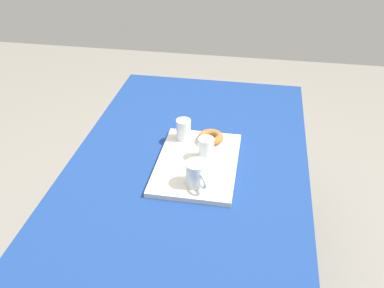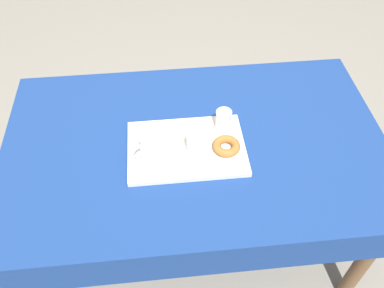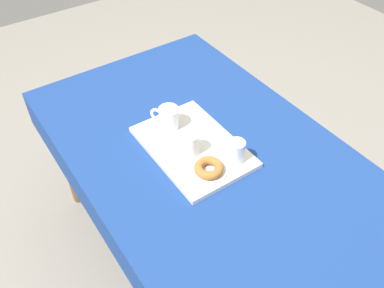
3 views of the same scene
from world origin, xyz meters
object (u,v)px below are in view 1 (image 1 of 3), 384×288
Objects in this scene: dining_table at (189,174)px; serving_tray at (197,163)px; donut_plate_left at (211,141)px; water_glass_near at (184,130)px; water_glass_far at (206,149)px; tea_mug_left at (197,174)px; sugar_donut_left at (211,137)px.

serving_tray is (0.04, 0.04, 0.09)m from dining_table.
water_glass_near is at bearing -92.90° from donut_plate_left.
water_glass_far reaches higher than dining_table.
water_glass_near is 0.69× the size of donut_plate_left.
donut_plate_left is (-0.15, 0.03, 0.01)m from serving_tray.
dining_table is at bearing -134.64° from serving_tray.
dining_table is 13.61× the size of tea_mug_left.
water_glass_far is 0.69× the size of donut_plate_left.
dining_table is 14.35× the size of sugar_donut_left.
tea_mug_left is 1.05× the size of sugar_donut_left.
serving_tray is 0.16m from donut_plate_left.
water_glass_near is 0.12m from sugar_donut_left.
serving_tray reaches higher than dining_table.
dining_table is 0.24m from tea_mug_left.
serving_tray is at bearing -171.79° from tea_mug_left.
water_glass_far is (-0.03, 0.03, 0.05)m from serving_tray.
water_glass_far is 0.12m from sugar_donut_left.
serving_tray is at bearing -12.55° from sugar_donut_left.
dining_table is at bearing -33.05° from donut_plate_left.
donut_plate_left is at bearing 87.10° from water_glass_near.
sugar_donut_left is at bearing 146.95° from dining_table.
sugar_donut_left is at bearing 167.45° from serving_tray.
serving_tray is 3.46× the size of donut_plate_left.
water_glass_near reaches higher than sugar_donut_left.
serving_tray is at bearing 28.42° from water_glass_near.
dining_table is at bearing -33.05° from sugar_donut_left.
tea_mug_left is at bearing -3.34° from water_glass_far.
water_glass_near is at bearing -137.67° from water_glass_far.
tea_mug_left reaches higher than water_glass_near.
water_glass_far is at bearing -1.40° from sugar_donut_left.
sugar_donut_left is at bearing 180.00° from donut_plate_left.
water_glass_far is at bearing -1.40° from donut_plate_left.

